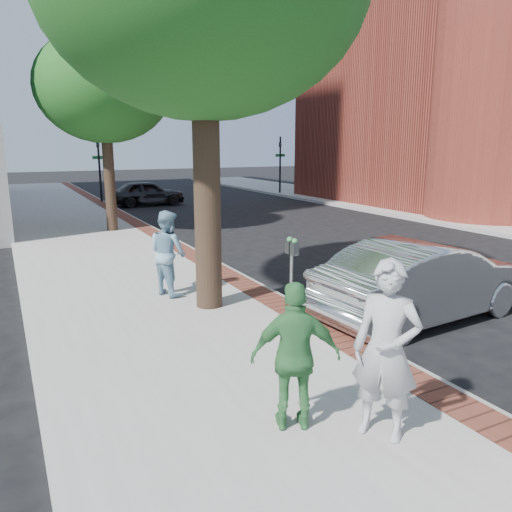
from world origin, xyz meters
TOP-DOWN VIEW (x-y plane):
  - ground at (0.00, 0.00)m, footprint 120.00×120.00m
  - sidewalk at (-1.50, 8.00)m, footprint 5.00×60.00m
  - brick_strip at (0.70, 8.00)m, footprint 0.60×60.00m
  - curb at (1.05, 8.00)m, footprint 0.10×60.00m
  - sidewalk_far at (14.50, 8.00)m, footprint 5.00×60.00m
  - church at (20.98, 13.13)m, footprint 19.00×16.00m
  - signal_near at (0.90, 22.00)m, footprint 0.70×0.15m
  - signal_far at (12.50, 22.00)m, footprint 0.70×0.15m
  - tree_far at (-0.50, 12.00)m, footprint 4.80×4.80m
  - parking_meter at (0.66, 0.80)m, footprint 0.12×0.32m
  - person_gray at (-0.58, -3.24)m, footprint 0.81×0.88m
  - person_officer at (-1.07, 3.05)m, footprint 0.95×1.07m
  - person_green at (-1.37, -2.66)m, footprint 1.10×0.80m
  - sedan_silver at (2.99, -0.31)m, footprint 4.82×2.02m
  - bg_car at (3.02, 20.21)m, footprint 4.10×1.70m

SIDE VIEW (x-z plane):
  - ground at x=0.00m, z-range 0.00..0.00m
  - sidewalk at x=-1.50m, z-range 0.00..0.15m
  - curb at x=1.05m, z-range 0.00..0.15m
  - sidewalk_far at x=14.50m, z-range 0.00..0.15m
  - brick_strip at x=0.70m, z-range 0.15..0.16m
  - bg_car at x=3.02m, z-range 0.00..1.39m
  - sedan_silver at x=2.99m, z-range 0.00..1.55m
  - person_green at x=-1.37m, z-range 0.15..1.88m
  - person_officer at x=-1.07m, z-range 0.15..1.98m
  - person_gray at x=-0.58m, z-range 0.15..2.16m
  - parking_meter at x=0.66m, z-range 0.47..1.94m
  - signal_near at x=0.90m, z-range 0.35..4.15m
  - signal_far at x=12.50m, z-range 0.35..4.15m
  - tree_far at x=-0.50m, z-range 1.73..8.87m
  - church at x=20.98m, z-range -2.94..17.46m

